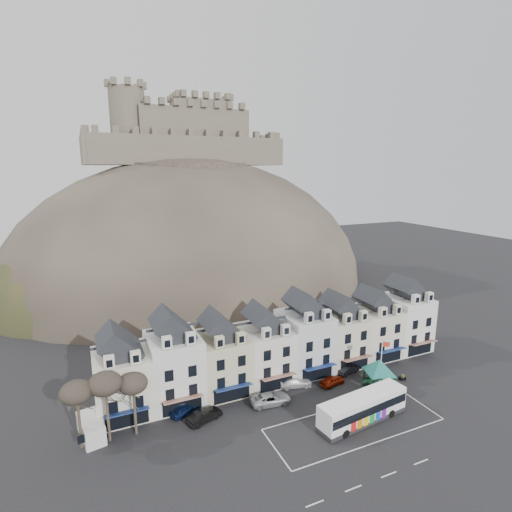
{
  "coord_description": "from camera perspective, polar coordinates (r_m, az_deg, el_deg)",
  "views": [
    {
      "loc": [
        -27.12,
        -33.83,
        31.07
      ],
      "look_at": [
        -1.24,
        24.0,
        17.18
      ],
      "focal_mm": 28.0,
      "sensor_mm": 36.0,
      "label": 1
    }
  ],
  "objects": [
    {
      "name": "planter_west",
      "position": [
        66.33,
        20.18,
        -15.92
      ],
      "size": [
        1.07,
        0.7,
        0.99
      ],
      "rotation": [
        0.0,
        0.0,
        -0.23
      ],
      "color": "black",
      "rests_on": "ground"
    },
    {
      "name": "coach_bay_markings",
      "position": [
        55.17,
        13.88,
        -22.31
      ],
      "size": [
        22.0,
        7.5,
        0.01
      ],
      "primitive_type": "cube",
      "color": "silver",
      "rests_on": "ground"
    },
    {
      "name": "red_buoy",
      "position": [
        60.89,
        18.53,
        -17.8
      ],
      "size": [
        1.76,
        1.76,
        2.18
      ],
      "rotation": [
        0.0,
        0.0,
        0.12
      ],
      "color": "black",
      "rests_on": "ground"
    },
    {
      "name": "car_navy",
      "position": [
        55.96,
        -10.12,
        -20.72
      ],
      "size": [
        4.39,
        3.11,
        1.39
      ],
      "primitive_type": "imported",
      "rotation": [
        0.0,
        0.0,
        1.98
      ],
      "color": "#0E1C48",
      "rests_on": "ground"
    },
    {
      "name": "tree_left_mid",
      "position": [
        50.34,
        -20.76,
        -16.75
      ],
      "size": [
        3.78,
        3.78,
        8.64
      ],
      "color": "#3A3025",
      "rests_on": "ground"
    },
    {
      "name": "ground",
      "position": [
        53.34,
        12.93,
        -23.61
      ],
      "size": [
        300.0,
        300.0,
        0.0
      ],
      "primitive_type": "plane",
      "color": "black",
      "rests_on": "ground"
    },
    {
      "name": "white_van",
      "position": [
        54.72,
        -22.5,
        -21.78
      ],
      "size": [
        3.16,
        5.49,
        2.36
      ],
      "rotation": [
        0.0,
        0.0,
        0.19
      ],
      "color": "silver",
      "rests_on": "ground"
    },
    {
      "name": "tree_left_far",
      "position": [
        50.53,
        -24.28,
        -17.4
      ],
      "size": [
        3.61,
        3.61,
        8.24
      ],
      "color": "#3A3025",
      "rests_on": "ground"
    },
    {
      "name": "planter_east",
      "position": [
        64.79,
        18.89,
        -16.54
      ],
      "size": [
        0.99,
        0.67,
        0.96
      ],
      "rotation": [
        0.0,
        0.0,
        -0.07
      ],
      "color": "black",
      "rests_on": "ground"
    },
    {
      "name": "castle_hill",
      "position": [
        111.03,
        -8.35,
        -3.96
      ],
      "size": [
        100.0,
        76.0,
        68.0
      ],
      "color": "#312B26",
      "rests_on": "ground"
    },
    {
      "name": "townhouse_terrace",
      "position": [
        62.35,
        4.27,
        -12.08
      ],
      "size": [
        54.4,
        9.35,
        11.8
      ],
      "color": "white",
      "rests_on": "ground"
    },
    {
      "name": "bus_shelter",
      "position": [
        61.14,
        17.23,
        -14.83
      ],
      "size": [
        7.21,
        7.21,
        4.76
      ],
      "rotation": [
        0.0,
        0.0,
        -0.28
      ],
      "color": "black",
      "rests_on": "ground"
    },
    {
      "name": "car_charcoal",
      "position": [
        65.86,
        13.05,
        -15.49
      ],
      "size": [
        4.15,
        2.32,
        1.29
      ],
      "primitive_type": "imported",
      "rotation": [
        0.0,
        0.0,
        1.83
      ],
      "color": "black",
      "rests_on": "ground"
    },
    {
      "name": "car_silver",
      "position": [
        57.09,
        2.07,
        -19.7
      ],
      "size": [
        5.64,
        3.06,
        1.53
      ],
      "primitive_type": "imported",
      "rotation": [
        0.0,
        0.0,
        1.47
      ],
      "color": "#A5A8AD",
      "rests_on": "ground"
    },
    {
      "name": "bus",
      "position": [
        54.89,
        14.98,
        -20.13
      ],
      "size": [
        12.8,
        4.31,
        3.54
      ],
      "rotation": [
        0.0,
        0.0,
        0.11
      ],
      "color": "#262628",
      "rests_on": "ground"
    },
    {
      "name": "car_black",
      "position": [
        54.32,
        -7.36,
        -21.66
      ],
      "size": [
        4.91,
        3.03,
        1.53
      ],
      "primitive_type": "imported",
      "rotation": [
        0.0,
        0.0,
        1.9
      ],
      "color": "black",
      "rests_on": "ground"
    },
    {
      "name": "tree_left_near",
      "position": [
        50.83,
        -17.18,
        -17.07
      ],
      "size": [
        3.43,
        3.43,
        7.84
      ],
      "color": "#3A3025",
      "rests_on": "ground"
    },
    {
      "name": "flagpole",
      "position": [
        60.63,
        17.5,
        -14.33
      ],
      "size": [
        1.06,
        0.43,
        7.73
      ],
      "rotation": [
        0.0,
        0.0,
        -0.34
      ],
      "color": "silver",
      "rests_on": "ground"
    },
    {
      "name": "car_white",
      "position": [
        61.12,
        5.58,
        -17.48
      ],
      "size": [
        5.2,
        3.07,
        1.41
      ],
      "primitive_type": "imported",
      "rotation": [
        0.0,
        0.0,
        1.33
      ],
      "color": "silver",
      "rests_on": "ground"
    },
    {
      "name": "castle",
      "position": [
        113.56,
        -10.39,
        16.78
      ],
      "size": [
        50.2,
        22.2,
        22.0
      ],
      "color": "#655D4D",
      "rests_on": "ground"
    },
    {
      "name": "car_maroon",
      "position": [
        62.24,
        10.83,
        -17.08
      ],
      "size": [
        4.35,
        2.43,
        1.4
      ],
      "primitive_type": "imported",
      "rotation": [
        0.0,
        0.0,
        1.77
      ],
      "color": "#621405",
      "rests_on": "ground"
    }
  ]
}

